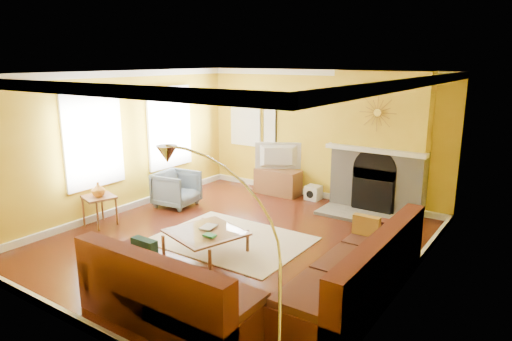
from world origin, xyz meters
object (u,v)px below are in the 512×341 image
Objects in this scene: coffee_table at (206,243)px; armchair at (177,189)px; side_table at (100,211)px; arc_lamp at (226,269)px; media_console at (278,182)px; sectional_sofa at (266,253)px.

coffee_table is 2.56m from armchair.
arc_lamp is at bearing -23.07° from side_table.
coffee_table is 1.00× the size of media_console.
armchair is (-1.25, -1.87, 0.08)m from media_console.
media_console is (-2.06, 3.64, -0.17)m from sectional_sofa.
arc_lamp reaches higher than sectional_sofa.
coffee_table is at bearing 134.65° from arc_lamp.
sectional_sofa reaches higher than coffee_table.
arc_lamp is at bearing -137.86° from armchair.
armchair reaches higher than media_console.
arc_lamp is (2.71, -5.30, 0.79)m from media_console.
sectional_sofa is at bearing -2.61° from side_table.
arc_lamp is at bearing -68.76° from sectional_sofa.
sectional_sofa is at bearing 111.24° from arc_lamp.
coffee_table is 0.47× the size of arc_lamp.
side_table is (-0.33, -1.60, -0.08)m from armchair.
arc_lamp is (0.65, -1.66, 0.61)m from sectional_sofa.
media_console and side_table have the same top height.
armchair is (-3.31, 1.77, -0.10)m from sectional_sofa.
arc_lamp is at bearing -45.35° from coffee_table.
coffee_table is at bearing 168.31° from sectional_sofa.
sectional_sofa reaches higher than side_table.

